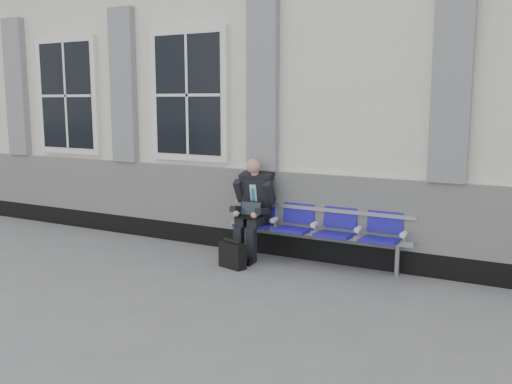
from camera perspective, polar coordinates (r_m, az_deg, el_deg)
The scene contains 5 objects.
ground at distance 8.02m, azimuth -14.55°, elevation -6.86°, with size 70.00×70.00×0.00m, color slate.
station_building at distance 10.52m, azimuth -1.90°, elevation 9.40°, with size 14.40×4.40×4.49m.
bench at distance 7.64m, azimuth 6.08°, elevation -3.14°, with size 2.60×0.47×0.91m.
businessman at distance 7.87m, azimuth -0.27°, elevation -1.24°, with size 0.56×0.75×1.38m.
briefcase at distance 7.50m, azimuth -2.37°, elevation -6.29°, with size 0.40×0.25×0.38m.
Camera 1 is at (5.35, -5.58, 2.16)m, focal length 40.00 mm.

